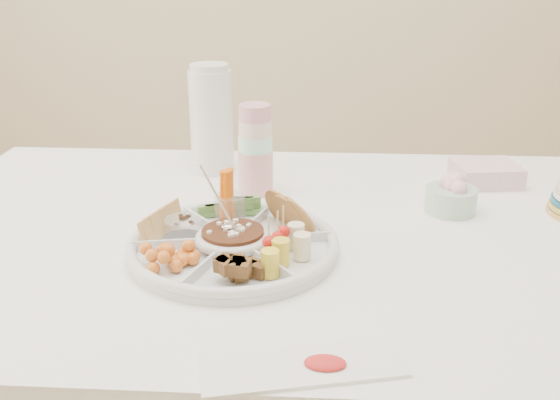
{
  "coord_description": "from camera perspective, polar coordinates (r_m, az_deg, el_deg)",
  "views": [
    {
      "loc": [
        0.1,
        -1.14,
        1.27
      ],
      "look_at": [
        0.03,
        -0.02,
        0.82
      ],
      "focal_mm": 40.0,
      "sensor_mm": 36.0,
      "label": 1
    }
  ],
  "objects": [
    {
      "name": "dining_table",
      "position": [
        1.45,
        -1.12,
        -16.29
      ],
      "size": [
        1.52,
        1.02,
        0.76
      ],
      "primitive_type": "cube",
      "color": "white",
      "rests_on": "floor"
    },
    {
      "name": "party_tray",
      "position": [
        1.14,
        -4.31,
        -3.83
      ],
      "size": [
        0.44,
        0.44,
        0.04
      ],
      "primitive_type": "cylinder",
      "rotation": [
        0.0,
        0.0,
        0.18
      ],
      "color": "silver",
      "rests_on": "dining_table"
    },
    {
      "name": "bean_dip",
      "position": [
        1.14,
        -4.32,
        -3.49
      ],
      "size": [
        0.13,
        0.13,
        0.04
      ],
      "primitive_type": "cylinder",
      "rotation": [
        0.0,
        0.0,
        0.18
      ],
      "color": "#472112",
      "rests_on": "party_tray"
    },
    {
      "name": "tortillas",
      "position": [
        1.2,
        0.85,
        -1.3
      ],
      "size": [
        0.13,
        0.13,
        0.07
      ],
      "primitive_type": null,
      "rotation": [
        0.0,
        0.0,
        0.18
      ],
      "color": "#AE6A34",
      "rests_on": "party_tray"
    },
    {
      "name": "carrot_cucumber",
      "position": [
        1.25,
        -4.68,
        0.46
      ],
      "size": [
        0.14,
        0.14,
        0.11
      ],
      "primitive_type": null,
      "rotation": [
        0.0,
        0.0,
        0.18
      ],
      "color": "#ED6306",
      "rests_on": "party_tray"
    },
    {
      "name": "pita_raisins",
      "position": [
        1.2,
        -9.9,
        -1.8
      ],
      "size": [
        0.11,
        0.11,
        0.05
      ],
      "primitive_type": null,
      "rotation": [
        0.0,
        0.0,
        0.18
      ],
      "color": "tan",
      "rests_on": "party_tray"
    },
    {
      "name": "cherries",
      "position": [
        1.08,
        -10.14,
        -4.92
      ],
      "size": [
        0.12,
        0.12,
        0.04
      ],
      "primitive_type": null,
      "rotation": [
        0.0,
        0.0,
        0.18
      ],
      "color": "orange",
      "rests_on": "party_tray"
    },
    {
      "name": "granola_chunks",
      "position": [
        1.02,
        -3.95,
        -6.27
      ],
      "size": [
        0.11,
        0.11,
        0.04
      ],
      "primitive_type": null,
      "rotation": [
        0.0,
        0.0,
        0.18
      ],
      "color": "brown",
      "rests_on": "party_tray"
    },
    {
      "name": "banana_tomato",
      "position": [
        1.08,
        1.79,
        -3.25
      ],
      "size": [
        0.12,
        0.12,
        0.08
      ],
      "primitive_type": null,
      "rotation": [
        0.0,
        0.0,
        0.18
      ],
      "color": "#CEC26B",
      "rests_on": "party_tray"
    },
    {
      "name": "cup_stack",
      "position": [
        1.4,
        -2.27,
        4.92
      ],
      "size": [
        0.08,
        0.08,
        0.22
      ],
      "primitive_type": "cylinder",
      "rotation": [
        0.0,
        0.0,
        -0.02
      ],
      "color": "silver",
      "rests_on": "dining_table"
    },
    {
      "name": "thermos",
      "position": [
        1.55,
        -6.3,
        7.47
      ],
      "size": [
        0.13,
        0.13,
        0.27
      ],
      "primitive_type": "cylinder",
      "rotation": [
        0.0,
        0.0,
        0.24
      ],
      "color": "white",
      "rests_on": "dining_table"
    },
    {
      "name": "flower_bowl",
      "position": [
        1.36,
        15.41,
        0.52
      ],
      "size": [
        0.11,
        0.11,
        0.08
      ],
      "primitive_type": "cylinder",
      "rotation": [
        0.0,
        0.0,
        -0.02
      ],
      "color": "#ACD0B7",
      "rests_on": "dining_table"
    },
    {
      "name": "napkin_stack",
      "position": [
        1.57,
        18.3,
        2.33
      ],
      "size": [
        0.16,
        0.14,
        0.05
      ],
      "primitive_type": "cube",
      "rotation": [
        0.0,
        0.0,
        0.14
      ],
      "color": "silver",
      "rests_on": "dining_table"
    },
    {
      "name": "placemat",
      "position": [
        0.86,
        2.08,
        -14.91
      ],
      "size": [
        0.29,
        0.15,
        0.01
      ],
      "primitive_type": "cube",
      "rotation": [
        0.0,
        0.0,
        0.23
      ],
      "color": "white",
      "rests_on": "dining_table"
    }
  ]
}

